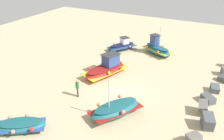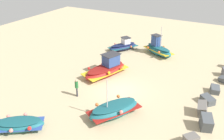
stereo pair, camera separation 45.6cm
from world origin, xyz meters
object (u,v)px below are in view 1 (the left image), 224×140
at_px(fishing_boat_2, 116,109).
at_px(fishing_boat_3, 106,69).
at_px(fishing_boat_4, 122,46).
at_px(fishing_boat_1, 157,49).
at_px(fishing_boat_0, 21,126).
at_px(person_walking, 77,87).

relative_size(fishing_boat_2, fishing_boat_3, 0.84).
xyz_separation_m(fishing_boat_2, fishing_boat_4, (-13.79, -6.05, -0.05)).
bearing_deg(fishing_boat_1, fishing_boat_4, 36.00).
height_order(fishing_boat_0, fishing_boat_3, fishing_boat_3).
distance_m(fishing_boat_0, fishing_boat_3, 11.25).
xyz_separation_m(fishing_boat_1, fishing_boat_2, (14.45, 1.32, -0.17)).
xyz_separation_m(fishing_boat_1, fishing_boat_4, (0.66, -4.73, -0.22)).
relative_size(fishing_boat_1, fishing_boat_2, 0.95).
bearing_deg(person_walking, fishing_boat_2, 132.84).
height_order(fishing_boat_1, person_walking, fishing_boat_1).
bearing_deg(fishing_boat_3, fishing_boat_4, 31.88).
xyz_separation_m(fishing_boat_3, person_walking, (5.15, -0.19, 0.27)).
distance_m(fishing_boat_2, person_walking, 4.61).
bearing_deg(fishing_boat_2, fishing_boat_4, 52.87).
relative_size(fishing_boat_0, fishing_boat_2, 0.82).
bearing_deg(fishing_boat_4, fishing_boat_2, -125.30).
relative_size(fishing_boat_0, person_walking, 2.28).
bearing_deg(fishing_boat_3, fishing_boat_2, -126.30).
height_order(fishing_boat_2, fishing_boat_4, fishing_boat_2).
bearing_deg(person_walking, fishing_boat_0, 46.53).
height_order(fishing_boat_1, fishing_boat_2, fishing_boat_1).
xyz_separation_m(fishing_boat_0, fishing_boat_4, (-18.81, -0.61, 0.08)).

